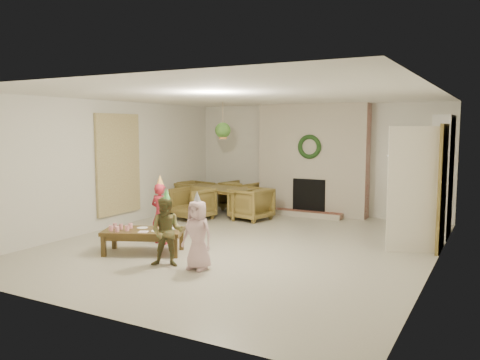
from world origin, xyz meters
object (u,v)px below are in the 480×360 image
Objects in this scene: dining_chair_near at (193,203)px; child_red at (161,214)px; dining_chair_left at (194,196)px; coffee_table_top at (143,231)px; dining_chair_far at (240,196)px; child_pink at (198,235)px; dining_chair_right at (251,204)px; child_plaid at (167,232)px; dining_table at (218,201)px.

child_red is at bearing -58.05° from dining_chair_near.
coffee_table_top is at bearing -145.48° from dining_chair_left.
child_pink is (1.81, -4.57, 0.14)m from dining_chair_far.
dining_chair_near is 0.78× the size of child_pink.
coffee_table_top is (-0.22, -3.28, 0.00)m from dining_chair_right.
child_plaid is at bearing -51.89° from coffee_table_top.
dining_chair_right is 3.72m from child_plaid.
child_red is (0.59, -2.85, 0.21)m from dining_table.
child_pink is at bearing -133.30° from dining_chair_left.
child_pink is (1.97, -3.81, 0.18)m from dining_table.
dining_chair_left reaches higher than dining_table.
child_plaid is (1.67, -3.12, 0.15)m from dining_chair_near.
child_pink reaches higher than dining_chair_left.
dining_table is 1.83× the size of child_pink.
dining_chair_left is at bearing 88.04° from coffee_table_top.
dining_chair_near is 1.00× the size of dining_chair_right.
dining_chair_right is (0.96, -0.21, 0.03)m from dining_table.
child_pink is at bearing 27.77° from dining_chair_right.
dining_table is 1.72× the size of child_red.
child_pink reaches higher than coffee_table_top.
dining_chair_far is at bearing 90.00° from dining_chair_near.
dining_chair_right is at bearing 38.66° from dining_chair_near.
child_pink is at bearing 147.30° from child_red.
dining_chair_near and dining_chair_right have the same top height.
dining_chair_left is at bearing 127.06° from child_pink.
child_pink reaches higher than dining_chair_right.
child_plaid is at bearing 20.51° from dining_chair_right.
dining_table is 2.34× the size of dining_chair_right.
dining_chair_far is 1.00× the size of dining_chair_right.
dining_chair_right is 0.78× the size of child_pink.
dining_chair_far is at bearing -128.66° from dining_chair_right.
dining_table is 1.45× the size of coffee_table_top.
dining_chair_far is 4.85m from child_plaid.
dining_chair_far is 1.26m from dining_chair_right.
child_red is (0.75, -2.08, 0.17)m from dining_chair_near.
dining_chair_far and dining_chair_right have the same top height.
child_red reaches higher than dining_chair_right.
child_pink reaches higher than dining_table.
dining_chair_near is at bearing 90.00° from dining_chair_far.
dining_chair_far reaches higher than coffee_table_top.
child_red is at bearing 108.50° from child_plaid.
dining_table is at bearing -76.41° from child_red.
dining_chair_near reaches higher than coffee_table_top.
dining_chair_right is at bearing 0.00° from dining_table.
dining_table is 2.34× the size of dining_chair_far.
dining_chair_far is (0.33, 1.54, 0.00)m from dining_chair_near.
child_plaid reaches higher than dining_table.
dining_chair_near is at bearing -135.00° from dining_chair_left.
dining_chair_far is at bearing 90.00° from dining_table.
dining_table is at bearing 119.84° from child_pink.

